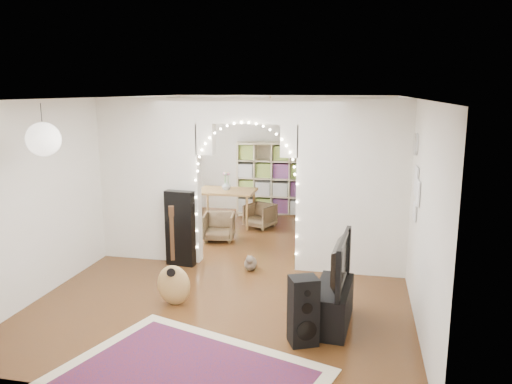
% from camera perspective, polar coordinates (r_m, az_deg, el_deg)
% --- Properties ---
extents(floor, '(7.50, 7.50, 0.00)m').
position_cam_1_polar(floor, '(8.30, -0.98, -8.25)').
color(floor, black).
rests_on(floor, ground).
extents(ceiling, '(5.00, 7.50, 0.02)m').
position_cam_1_polar(ceiling, '(7.81, -1.05, 10.72)').
color(ceiling, white).
rests_on(ceiling, wall_back).
extents(wall_back, '(5.00, 0.02, 2.70)m').
position_cam_1_polar(wall_back, '(11.59, 3.18, 4.30)').
color(wall_back, silver).
rests_on(wall_back, floor).
extents(wall_front, '(5.00, 0.02, 2.70)m').
position_cam_1_polar(wall_front, '(4.49, -11.97, -7.75)').
color(wall_front, silver).
rests_on(wall_front, floor).
extents(wall_left, '(0.02, 7.50, 2.70)m').
position_cam_1_polar(wall_left, '(8.85, -17.01, 1.53)').
color(wall_left, silver).
rests_on(wall_left, floor).
extents(wall_right, '(0.02, 7.50, 2.70)m').
position_cam_1_polar(wall_right, '(7.78, 17.21, 0.19)').
color(wall_right, silver).
rests_on(wall_right, floor).
extents(divider_wall, '(5.00, 0.20, 2.70)m').
position_cam_1_polar(divider_wall, '(7.94, -1.02, 1.48)').
color(divider_wall, silver).
rests_on(divider_wall, floor).
extents(fairy_lights, '(1.64, 0.04, 1.60)m').
position_cam_1_polar(fairy_lights, '(7.79, -1.24, 2.22)').
color(fairy_lights, '#FFEABF').
rests_on(fairy_lights, divider_wall).
extents(window, '(0.04, 1.20, 1.40)m').
position_cam_1_polar(window, '(10.40, -12.14, 4.05)').
color(window, white).
rests_on(window, wall_left).
extents(wall_clock, '(0.03, 0.31, 0.31)m').
position_cam_1_polar(wall_clock, '(7.08, 17.83, 5.22)').
color(wall_clock, white).
rests_on(wall_clock, wall_right).
extents(picture_frames, '(0.02, 0.50, 0.70)m').
position_cam_1_polar(picture_frames, '(6.78, 17.84, -0.19)').
color(picture_frames, white).
rests_on(picture_frames, wall_right).
extents(paper_lantern, '(0.40, 0.40, 0.40)m').
position_cam_1_polar(paper_lantern, '(6.40, -23.12, 5.57)').
color(paper_lantern, white).
rests_on(paper_lantern, ceiling).
extents(ceiling_fan, '(1.10, 1.10, 0.30)m').
position_cam_1_polar(ceiling_fan, '(9.78, 1.64, 9.14)').
color(ceiling_fan, gold).
rests_on(ceiling_fan, ceiling).
extents(area_rug, '(3.02, 2.61, 0.02)m').
position_cam_1_polar(area_rug, '(5.31, -8.09, -20.47)').
color(area_rug, maroon).
rests_on(area_rug, floor).
extents(guitar_case, '(0.49, 0.20, 1.24)m').
position_cam_1_polar(guitar_case, '(8.18, -8.66, -4.14)').
color(guitar_case, black).
rests_on(guitar_case, floor).
extents(acoustic_guitar, '(0.49, 0.32, 1.15)m').
position_cam_1_polar(acoustic_guitar, '(6.74, -9.44, -8.68)').
color(acoustic_guitar, '#AC8A44').
rests_on(acoustic_guitar, floor).
extents(tabby_cat, '(0.23, 0.46, 0.30)m').
position_cam_1_polar(tabby_cat, '(8.00, -0.64, -8.11)').
color(tabby_cat, brown).
rests_on(tabby_cat, floor).
extents(floor_speaker, '(0.39, 0.37, 0.79)m').
position_cam_1_polar(floor_speaker, '(5.76, 5.43, -13.38)').
color(floor_speaker, black).
rests_on(floor_speaker, floor).
extents(media_console, '(0.47, 1.03, 0.50)m').
position_cam_1_polar(media_console, '(6.28, 8.77, -12.68)').
color(media_console, black).
rests_on(media_console, floor).
extents(tv, '(0.22, 1.08, 0.62)m').
position_cam_1_polar(tv, '(6.08, 8.93, -7.86)').
color(tv, black).
rests_on(tv, media_console).
extents(bookcase, '(1.67, 0.85, 1.66)m').
position_cam_1_polar(bookcase, '(11.46, 1.92, 1.59)').
color(bookcase, '#BEB18A').
rests_on(bookcase, floor).
extents(dining_table, '(1.20, 0.80, 0.76)m').
position_cam_1_polar(dining_table, '(10.51, -3.40, -0.16)').
color(dining_table, brown).
rests_on(dining_table, floor).
extents(flower_vase, '(0.18, 0.18, 0.19)m').
position_cam_1_polar(flower_vase, '(10.48, -3.41, 0.75)').
color(flower_vase, silver).
rests_on(flower_vase, dining_table).
extents(dining_chair_left, '(0.64, 0.65, 0.53)m').
position_cam_1_polar(dining_chair_left, '(9.54, -4.23, -3.97)').
color(dining_chair_left, brown).
rests_on(dining_chair_left, floor).
extents(dining_chair_right, '(0.70, 0.71, 0.50)m').
position_cam_1_polar(dining_chair_right, '(10.40, 0.47, -2.72)').
color(dining_chair_right, brown).
rests_on(dining_chair_right, floor).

